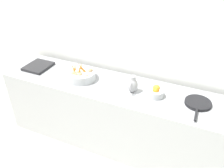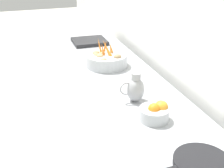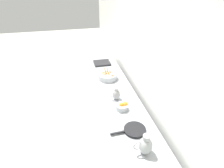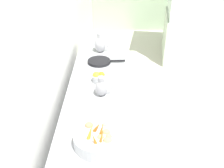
% 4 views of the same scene
% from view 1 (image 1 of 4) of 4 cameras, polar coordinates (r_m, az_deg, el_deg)
% --- Properties ---
extents(tile_wall_left, '(0.10, 8.31, 3.00)m').
position_cam_1_polar(tile_wall_left, '(2.77, 16.58, 12.16)').
color(tile_wall_left, white).
rests_on(tile_wall_left, ground_plane).
extents(prep_counter, '(0.66, 3.06, 0.87)m').
position_cam_1_polar(prep_counter, '(3.03, 2.61, -8.01)').
color(prep_counter, '#9EA0A5').
rests_on(prep_counter, ground_plane).
extents(vegetable_colander, '(0.35, 0.35, 0.23)m').
position_cam_1_polar(vegetable_colander, '(2.94, -7.34, 2.13)').
color(vegetable_colander, '#ADAFB5').
rests_on(vegetable_colander, prep_counter).
extents(orange_bowl, '(0.18, 0.18, 0.12)m').
position_cam_1_polar(orange_bowl, '(2.65, 10.32, -1.92)').
color(orange_bowl, '#ADAFB5').
rests_on(orange_bowl, prep_counter).
extents(metal_pitcher_short, '(0.17, 0.12, 0.20)m').
position_cam_1_polar(metal_pitcher_short, '(2.67, 4.91, -0.19)').
color(metal_pitcher_short, '#939399').
rests_on(metal_pitcher_short, prep_counter).
extents(counter_sink_basin, '(0.34, 0.30, 0.04)m').
position_cam_1_polar(counter_sink_basin, '(3.35, -17.14, 4.05)').
color(counter_sink_basin, '#232326').
rests_on(counter_sink_basin, prep_counter).
extents(skillet_on_counter, '(0.45, 0.27, 0.03)m').
position_cam_1_polar(skillet_on_counter, '(2.65, 19.77, -4.31)').
color(skillet_on_counter, black).
rests_on(skillet_on_counter, prep_counter).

